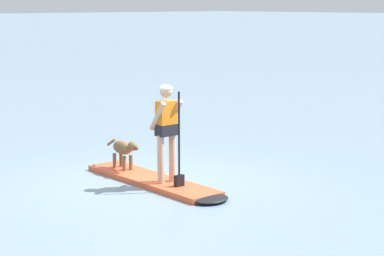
{
  "coord_description": "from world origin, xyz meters",
  "views": [
    {
      "loc": [
        9.59,
        -7.76,
        3.24
      ],
      "look_at": [
        0.0,
        1.0,
        0.9
      ],
      "focal_mm": 65.05,
      "sensor_mm": 36.0,
      "label": 1
    }
  ],
  "objects": [
    {
      "name": "person_paddler",
      "position": [
        0.46,
        -0.02,
        1.11
      ],
      "size": [
        0.61,
        0.48,
        1.74
      ],
      "color": "tan",
      "rests_on": "paddleboard"
    },
    {
      "name": "dog",
      "position": [
        -0.86,
        0.03,
        0.49
      ],
      "size": [
        1.01,
        0.24,
        0.58
      ],
      "color": "brown",
      "rests_on": "paddleboard"
    },
    {
      "name": "paddleboard",
      "position": [
        0.23,
        -0.01,
        0.05
      ],
      "size": [
        3.48,
        0.81,
        0.1
      ],
      "color": "#E55933",
      "rests_on": "ground_plane"
    },
    {
      "name": "ground_plane",
      "position": [
        0.0,
        0.0,
        0.0
      ],
      "size": [
        400.0,
        400.0,
        0.0
      ],
      "primitive_type": "plane",
      "color": "gray"
    }
  ]
}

